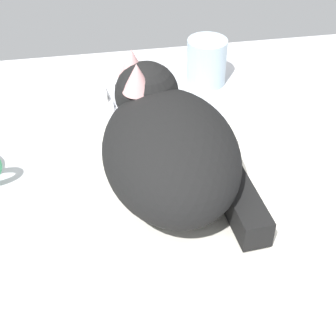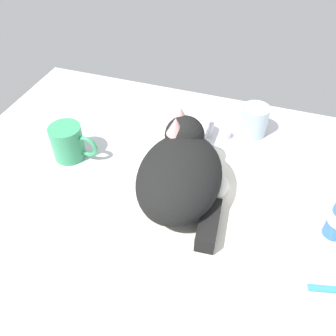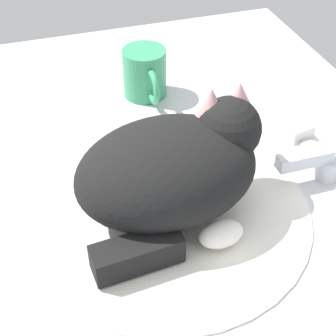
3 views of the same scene
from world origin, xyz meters
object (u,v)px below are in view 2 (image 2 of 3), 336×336
coffee_mug (69,142)px  soap_bar (169,120)px  faucet (206,129)px  cat (181,172)px  rinse_cup (254,121)px

coffee_mug → soap_bar: 25.65cm
faucet → cat: cat is taller
cat → soap_bar: cat is taller
faucet → rinse_cup: size_ratio=1.61×
faucet → cat: bearing=-89.9°
faucet → soap_bar: bearing=176.3°
soap_bar → coffee_mug: bearing=-135.6°
soap_bar → rinse_cup: bearing=11.9°
coffee_mug → rinse_cup: 45.11cm
faucet → cat: size_ratio=0.51×
coffee_mug → rinse_cup: size_ratio=1.46×
faucet → cat: (0.02, -21.25, 5.10)cm
rinse_cup → faucet: bearing=-155.3°
faucet → coffee_mug: 33.13cm
faucet → coffee_mug: (-28.22, -17.23, 1.97)cm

